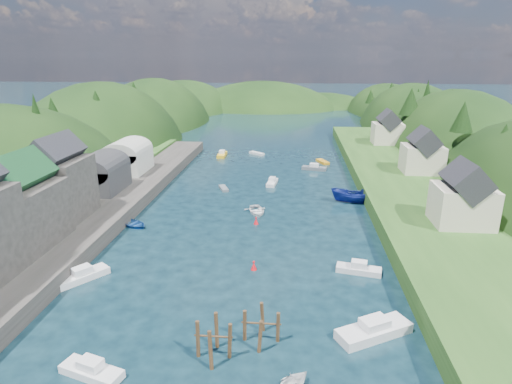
# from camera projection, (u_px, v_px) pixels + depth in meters

# --- Properties ---
(ground) EXTENTS (600.00, 600.00, 0.00)m
(ground) POSITION_uv_depth(u_px,v_px,m) (266.00, 178.00, 84.86)
(ground) COLOR black
(ground) RESTS_ON ground
(hillside_left) EXTENTS (44.00, 245.56, 52.00)m
(hillside_left) POSITION_uv_depth(u_px,v_px,m) (106.00, 177.00, 114.94)
(hillside_left) COLOR black
(hillside_left) RESTS_ON ground
(hillside_right) EXTENTS (36.00, 245.56, 48.00)m
(hillside_right) POSITION_uv_depth(u_px,v_px,m) (452.00, 183.00, 106.90)
(hillside_right) COLOR black
(hillside_right) RESTS_ON ground
(far_hills) EXTENTS (103.00, 68.00, 44.00)m
(far_hills) POSITION_uv_depth(u_px,v_px,m) (286.00, 129.00, 205.63)
(far_hills) COLOR black
(far_hills) RESTS_ON ground
(hill_trees) EXTENTS (90.88, 148.23, 12.30)m
(hill_trees) POSITION_uv_depth(u_px,v_px,m) (273.00, 112.00, 95.75)
(hill_trees) COLOR black
(hill_trees) RESTS_ON ground
(quay_left) EXTENTS (12.00, 110.00, 2.00)m
(quay_left) POSITION_uv_depth(u_px,v_px,m) (75.00, 226.00, 58.19)
(quay_left) COLOR #2D2B28
(quay_left) RESTS_ON ground
(terrace_left_grass) EXTENTS (12.00, 110.00, 2.50)m
(terrace_left_grass) POSITION_uv_depth(u_px,v_px,m) (26.00, 222.00, 58.73)
(terrace_left_grass) COLOR #234719
(terrace_left_grass) RESTS_ON ground
(boat_sheds) EXTENTS (7.00, 21.00, 7.50)m
(boat_sheds) POSITION_uv_depth(u_px,v_px,m) (115.00, 162.00, 75.08)
(boat_sheds) COLOR #2D2D30
(boat_sheds) RESTS_ON quay_left
(terrace_right) EXTENTS (16.00, 120.00, 2.40)m
(terrace_right) POSITION_uv_depth(u_px,v_px,m) (408.00, 190.00, 72.83)
(terrace_right) COLOR #234719
(terrace_right) RESTS_ON ground
(right_bank_cottages) EXTENTS (9.00, 59.24, 8.41)m
(right_bank_cottages) POSITION_uv_depth(u_px,v_px,m) (417.00, 153.00, 79.05)
(right_bank_cottages) COLOR beige
(right_bank_cottages) RESTS_ON terrace_right
(piling_cluster_near) EXTENTS (3.07, 2.88, 3.88)m
(piling_cluster_near) POSITION_uv_depth(u_px,v_px,m) (214.00, 343.00, 33.97)
(piling_cluster_near) COLOR #382314
(piling_cluster_near) RESTS_ON ground
(piling_cluster_far) EXTENTS (3.37, 3.13, 3.48)m
(piling_cluster_far) POSITION_uv_depth(u_px,v_px,m) (261.00, 329.00, 36.00)
(piling_cluster_far) COLOR #382314
(piling_cluster_far) RESTS_ON ground
(channel_buoy_near) EXTENTS (0.70, 0.70, 1.10)m
(channel_buoy_near) POSITION_uv_depth(u_px,v_px,m) (254.00, 266.00, 48.27)
(channel_buoy_near) COLOR red
(channel_buoy_near) RESTS_ON ground
(channel_buoy_far) EXTENTS (0.70, 0.70, 1.10)m
(channel_buoy_far) POSITION_uv_depth(u_px,v_px,m) (256.00, 221.00, 61.34)
(channel_buoy_far) COLOR red
(channel_buoy_far) RESTS_ON ground
(moored_boats) EXTENTS (38.08, 86.87, 2.49)m
(moored_boats) POSITION_uv_depth(u_px,v_px,m) (260.00, 231.00, 57.49)
(moored_boats) COLOR silver
(moored_boats) RESTS_ON ground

